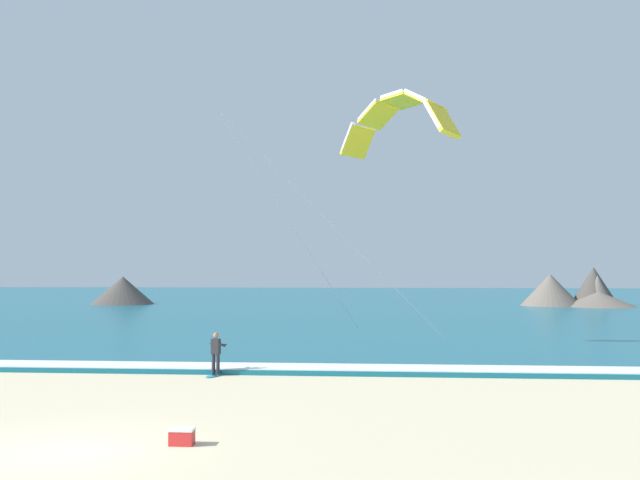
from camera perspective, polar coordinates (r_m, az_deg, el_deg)
ground_plane at (r=17.70m, az=-20.07°, el=-15.89°), size 200.00×200.00×0.00m
sea at (r=87.75m, az=-0.14°, el=-5.02°), size 200.00×120.00×0.20m
surf_foam at (r=29.50m, az=-9.60°, el=-10.04°), size 200.00×1.89×0.04m
surfboard at (r=28.20m, az=-8.49°, el=-10.81°), size 0.81×1.47×0.09m
kitesurfer at (r=28.10m, az=-8.46°, el=-8.96°), size 0.62×0.61×1.69m
kite_primary at (r=33.88m, az=6.38°, el=9.98°), size 10.14×8.66×11.30m
headland_right at (r=80.49m, az=20.40°, el=-4.01°), size 12.29×8.99×4.40m
headland_left at (r=82.57m, az=-16.02°, el=-4.15°), size 7.54×7.45×3.32m
cooler_box at (r=17.58m, az=-11.17°, el=-15.41°), size 0.58×0.38×0.40m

